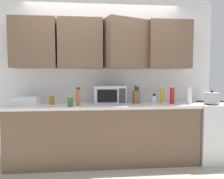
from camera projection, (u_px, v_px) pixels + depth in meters
The scene contains 14 objects.
wall_back_with_cabinets at pixel (103, 60), 3.31m from camera, with size 3.70×0.55×2.60m.
counter_run at pixel (104, 133), 3.17m from camera, with size 2.83×0.63×0.90m.
stove_range at pixel (216, 131), 3.31m from camera, with size 0.76×0.64×0.91m.
kettle at pixel (212, 98), 3.11m from camera, with size 0.22×0.22×0.20m.
microwave at pixel (110, 95), 3.17m from camera, with size 0.48×0.37×0.28m.
dish_rack at pixel (26, 101), 3.03m from camera, with size 0.38×0.30×0.12m, color silver.
knife_block at pixel (136, 97), 3.22m from camera, with size 0.10×0.12×0.28m.
bottle_clear_tall at pixel (154, 99), 3.17m from camera, with size 0.07×0.07×0.15m.
bottle_green_oil at pixel (70, 102), 2.89m from camera, with size 0.07×0.07×0.16m.
bottle_white_jar at pixel (189, 96), 3.15m from camera, with size 0.08×0.08×0.26m.
bottle_amber_vinegar at pixel (52, 100), 3.10m from camera, with size 0.08×0.08×0.15m.
bottle_spice_jar at pixel (78, 97), 2.98m from camera, with size 0.06×0.06×0.26m.
bottle_yellow_mustard at pixel (162, 95), 3.27m from camera, with size 0.06×0.06×0.26m.
bottle_red_sauce at pixel (172, 95), 3.19m from camera, with size 0.07×0.07×0.28m.
Camera 1 is at (-0.15, -3.41, 1.34)m, focal length 32.94 mm.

